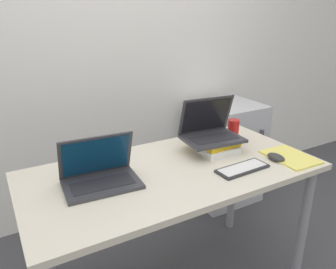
{
  "coord_description": "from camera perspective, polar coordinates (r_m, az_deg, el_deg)",
  "views": [
    {
      "loc": [
        -0.73,
        -0.87,
        1.46
      ],
      "look_at": [
        -0.03,
        0.35,
        0.93
      ],
      "focal_mm": 35.0,
      "sensor_mm": 36.0,
      "label": 1
    }
  ],
  "objects": [
    {
      "name": "wall_back",
      "position": [
        2.34,
        -12.06,
        17.4
      ],
      "size": [
        8.0,
        0.05,
        2.7
      ],
      "color": "silver",
      "rests_on": "ground_plane"
    },
    {
      "name": "desk",
      "position": [
        1.63,
        0.95,
        -8.66
      ],
      "size": [
        1.42,
        0.7,
        0.75
      ],
      "color": "beige",
      "rests_on": "ground_plane"
    },
    {
      "name": "laptop_left",
      "position": [
        1.47,
        -11.76,
        -6.81
      ],
      "size": [
        0.34,
        0.24,
        0.22
      ],
      "color": "#333338",
      "rests_on": "desk"
    },
    {
      "name": "book_stack",
      "position": [
        1.8,
        7.84,
        -1.65
      ],
      "size": [
        0.21,
        0.26,
        0.07
      ],
      "color": "white",
      "rests_on": "desk"
    },
    {
      "name": "laptop_on_books",
      "position": [
        1.77,
        7.39,
        0.65
      ],
      "size": [
        0.32,
        0.25,
        0.22
      ],
      "color": "#333338",
      "rests_on": "book_stack"
    },
    {
      "name": "wireless_keyboard",
      "position": [
        1.61,
        12.82,
        -5.79
      ],
      "size": [
        0.27,
        0.11,
        0.01
      ],
      "color": "#28282D",
      "rests_on": "desk"
    },
    {
      "name": "mouse",
      "position": [
        1.76,
        18.29,
        -3.77
      ],
      "size": [
        0.06,
        0.1,
        0.03
      ],
      "color": "#2D2D2D",
      "rests_on": "desk"
    },
    {
      "name": "notepad",
      "position": [
        1.81,
        20.49,
        -3.69
      ],
      "size": [
        0.21,
        0.27,
        0.01
      ],
      "color": "#EFE066",
      "rests_on": "desk"
    },
    {
      "name": "soda_can",
      "position": [
        1.96,
        11.29,
        0.81
      ],
      "size": [
        0.07,
        0.07,
        0.12
      ],
      "color": "red",
      "rests_on": "desk"
    },
    {
      "name": "mini_fridge",
      "position": [
        2.69,
        9.59,
        -3.03
      ],
      "size": [
        0.51,
        0.49,
        0.8
      ],
      "color": "silver",
      "rests_on": "ground_plane"
    }
  ]
}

